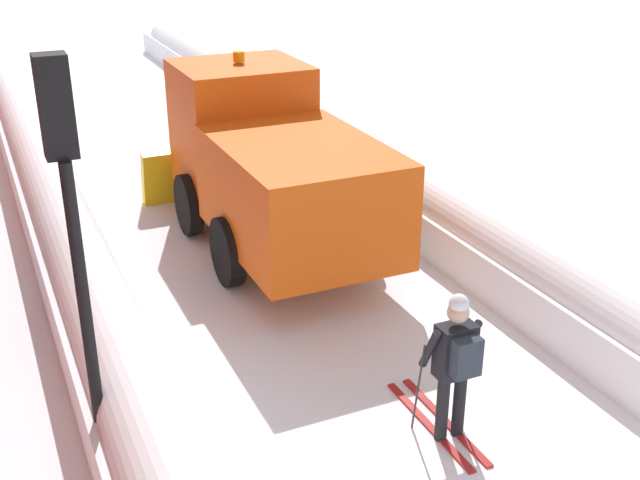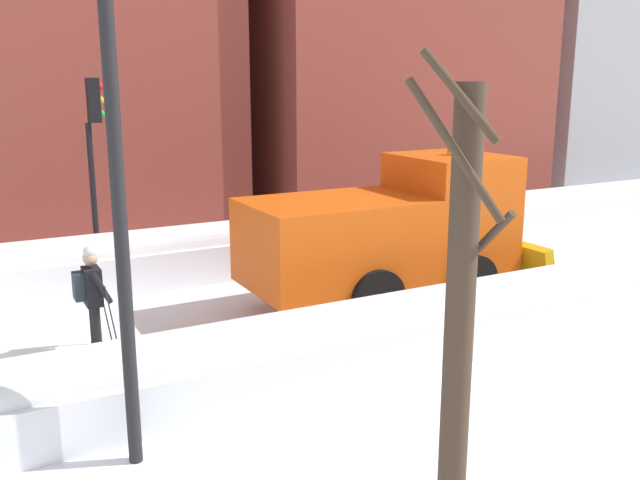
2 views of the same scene
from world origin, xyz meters
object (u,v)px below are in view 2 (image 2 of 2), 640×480
at_px(traffic_light_pole, 95,143).
at_px(street_lamp, 116,158).
at_px(plow_truck, 394,230).
at_px(bare_tree_near, 460,311).
at_px(skier, 93,294).

xyz_separation_m(traffic_light_pole, street_lamp, (7.33, -1.11, 0.47)).
distance_m(plow_truck, traffic_light_pole, 6.42).
height_order(traffic_light_pole, bare_tree_near, bare_tree_near).
xyz_separation_m(plow_truck, skier, (-0.09, -5.81, -0.48)).
bearing_deg(street_lamp, plow_truck, 120.58).
relative_size(skier, bare_tree_near, 0.39).
bearing_deg(skier, street_lamp, -3.75).
bearing_deg(skier, traffic_light_pole, 166.71).
height_order(skier, street_lamp, street_lamp).
height_order(traffic_light_pole, street_lamp, street_lamp).
xyz_separation_m(plow_truck, traffic_light_pole, (-3.76, -4.94, 1.63)).
relative_size(traffic_light_pole, street_lamp, 0.77).
xyz_separation_m(street_lamp, bare_tree_near, (2.72, 2.50, -1.30)).
bearing_deg(traffic_light_pole, bare_tree_near, 7.88).
bearing_deg(traffic_light_pole, street_lamp, -8.59).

